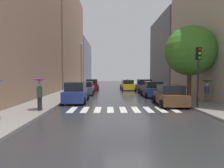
{
  "coord_description": "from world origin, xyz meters",
  "views": [
    {
      "loc": [
        -0.99,
        -9.9,
        2.51
      ],
      "look_at": [
        -0.55,
        18.56,
        1.03
      ],
      "focal_mm": 29.78,
      "sensor_mm": 36.0,
      "label": 1
    }
  ],
  "objects": [
    {
      "name": "sidewalk_right",
      "position": [
        6.5,
        24.0,
        0.07
      ],
      "size": [
        3.0,
        72.0,
        0.15
      ],
      "primitive_type": "cube",
      "color": "gray",
      "rests_on": "ground"
    },
    {
      "name": "parked_car_right_nearest",
      "position": [
        3.92,
        5.0,
        0.78
      ],
      "size": [
        2.29,
        4.25,
        1.66
      ],
      "rotation": [
        0.0,
        0.0,
        1.52
      ],
      "color": "brown",
      "rests_on": "ground"
    },
    {
      "name": "parked_car_right_second",
      "position": [
        3.87,
        10.8,
        0.8
      ],
      "size": [
        2.2,
        4.2,
        1.72
      ],
      "rotation": [
        0.0,
        0.0,
        1.58
      ],
      "color": "navy",
      "rests_on": "ground"
    },
    {
      "name": "parked_car_right_third",
      "position": [
        3.94,
        16.25,
        0.84
      ],
      "size": [
        2.08,
        4.72,
        1.82
      ],
      "rotation": [
        0.0,
        0.0,
        1.57
      ],
      "color": "navy",
      "rests_on": "ground"
    },
    {
      "name": "pedestrian_near_tree",
      "position": [
        7.21,
        5.52,
        1.48
      ],
      "size": [
        0.93,
        0.93,
        1.88
      ],
      "rotation": [
        0.0,
        0.0,
        1.97
      ],
      "color": "brown",
      "rests_on": "sidewalk_right"
    },
    {
      "name": "parked_car_left_third",
      "position": [
        -3.74,
        20.07,
        0.81
      ],
      "size": [
        2.3,
        4.61,
        1.73
      ],
      "rotation": [
        0.0,
        0.0,
        1.61
      ],
      "color": "maroon",
      "rests_on": "ground"
    },
    {
      "name": "building_left_far",
      "position": [
        -11.0,
        52.76,
        6.66
      ],
      "size": [
        6.0,
        21.96,
        13.32
      ],
      "primitive_type": "cube",
      "color": "slate",
      "rests_on": "ground"
    },
    {
      "name": "ground_plane",
      "position": [
        0.0,
        24.0,
        -0.02
      ],
      "size": [
        28.0,
        72.0,
        0.04
      ],
      "primitive_type": "cube",
      "color": "#2B2B2E"
    },
    {
      "name": "pedestrian_foreground",
      "position": [
        -5.53,
        2.21,
        1.67
      ],
      "size": [
        1.04,
        1.04,
        2.08
      ],
      "rotation": [
        0.0,
        0.0,
        1.22
      ],
      "color": "black",
      "rests_on": "sidewalk_left"
    },
    {
      "name": "building_right_mid",
      "position": [
        11.0,
        24.32,
        6.41
      ],
      "size": [
        6.0,
        13.07,
        12.81
      ],
      "primitive_type": "cube",
      "color": "slate",
      "rests_on": "ground"
    },
    {
      "name": "traffic_light_right_corner",
      "position": [
        5.45,
        3.42,
        3.29
      ],
      "size": [
        0.3,
        0.42,
        4.3
      ],
      "color": "black",
      "rests_on": "sidewalk_right"
    },
    {
      "name": "sidewalk_left",
      "position": [
        -6.5,
        24.0,
        0.07
      ],
      "size": [
        3.0,
        72.0,
        0.15
      ],
      "primitive_type": "cube",
      "color": "gray",
      "rests_on": "ground"
    },
    {
      "name": "crosswalk_stripes",
      "position": [
        -0.0,
        3.16,
        0.01
      ],
      "size": [
        7.65,
        2.2,
        0.01
      ],
      "color": "silver",
      "rests_on": "ground"
    },
    {
      "name": "lamp_post_left",
      "position": [
        -5.55,
        20.65,
        4.43
      ],
      "size": [
        0.6,
        0.28,
        7.48
      ],
      "color": "#595B60",
      "rests_on": "sidewalk_left"
    },
    {
      "name": "parked_car_left_nearest",
      "position": [
        -3.96,
        6.81,
        0.84
      ],
      "size": [
        2.11,
        4.53,
        1.82
      ],
      "rotation": [
        0.0,
        0.0,
        1.59
      ],
      "color": "navy",
      "rests_on": "ground"
    },
    {
      "name": "parked_car_left_second",
      "position": [
        -3.88,
        13.48,
        0.75
      ],
      "size": [
        2.1,
        4.71,
        1.6
      ],
      "rotation": [
        0.0,
        0.0,
        1.59
      ],
      "color": "#474C51",
      "rests_on": "ground"
    },
    {
      "name": "taxi_midroad",
      "position": [
        1.96,
        19.85,
        0.77
      ],
      "size": [
        2.19,
        4.73,
        1.81
      ],
      "rotation": [
        0.0,
        0.0,
        1.6
      ],
      "color": "yellow",
      "rests_on": "ground"
    },
    {
      "name": "building_left_mid",
      "position": [
        -11.0,
        29.66,
        10.02
      ],
      "size": [
        6.0,
        21.97,
        20.05
      ],
      "primitive_type": "cube",
      "color": "#8C6B56",
      "rests_on": "ground"
    },
    {
      "name": "street_tree_right",
      "position": [
        6.3,
        6.83,
        4.62
      ],
      "size": [
        4.44,
        4.44,
        6.7
      ],
      "color": "#513823",
      "rests_on": "sidewalk_right"
    }
  ]
}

